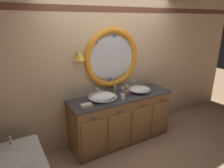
# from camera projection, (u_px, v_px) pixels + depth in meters

# --- Properties ---
(ground_plane) EXTENTS (14.00, 14.00, 0.00)m
(ground_plane) POSITION_uv_depth(u_px,v_px,m) (128.00, 147.00, 3.54)
(ground_plane) COLOR tan
(back_wall_assembly) EXTENTS (6.40, 0.26, 2.60)m
(back_wall_assembly) POSITION_uv_depth(u_px,v_px,m) (111.00, 68.00, 3.60)
(back_wall_assembly) COLOR #D6B78E
(back_wall_assembly) RESTS_ON ground_plane
(vanity_counter) EXTENTS (1.89, 0.60, 0.89)m
(vanity_counter) POSITION_uv_depth(u_px,v_px,m) (121.00, 118.00, 3.63)
(vanity_counter) COLOR olive
(vanity_counter) RESTS_ON ground_plane
(sink_basin_left) EXTENTS (0.47, 0.47, 0.12)m
(sink_basin_left) POSITION_uv_depth(u_px,v_px,m) (103.00, 97.00, 3.26)
(sink_basin_left) COLOR white
(sink_basin_left) RESTS_ON vanity_counter
(sink_basin_right) EXTENTS (0.40, 0.40, 0.11)m
(sink_basin_right) POSITION_uv_depth(u_px,v_px,m) (140.00, 89.00, 3.63)
(sink_basin_right) COLOR white
(sink_basin_right) RESTS_ON vanity_counter
(faucet_set_left) EXTENTS (0.24, 0.14, 0.15)m
(faucet_set_left) POSITION_uv_depth(u_px,v_px,m) (97.00, 93.00, 3.45)
(faucet_set_left) COLOR silver
(faucet_set_left) RESTS_ON vanity_counter
(faucet_set_right) EXTENTS (0.23, 0.12, 0.18)m
(faucet_set_right) POSITION_uv_depth(u_px,v_px,m) (132.00, 85.00, 3.82)
(faucet_set_right) COLOR silver
(faucet_set_right) RESTS_ON vanity_counter
(toothbrush_holder_left) EXTENTS (0.08, 0.08, 0.22)m
(toothbrush_holder_left) POSITION_uv_depth(u_px,v_px,m) (123.00, 96.00, 3.28)
(toothbrush_holder_left) COLOR white
(toothbrush_holder_left) RESTS_ON vanity_counter
(toothbrush_holder_right) EXTENTS (0.10, 0.10, 0.21)m
(toothbrush_holder_right) POSITION_uv_depth(u_px,v_px,m) (127.00, 93.00, 3.45)
(toothbrush_holder_right) COLOR #996647
(toothbrush_holder_right) RESTS_ON vanity_counter
(soap_dispenser) EXTENTS (0.05, 0.06, 0.16)m
(soap_dispenser) POSITION_uv_depth(u_px,v_px,m) (115.00, 90.00, 3.57)
(soap_dispenser) COLOR #6BAD66
(soap_dispenser) RESTS_ON vanity_counter
(folded_hand_towel) EXTENTS (0.18, 0.11, 0.05)m
(folded_hand_towel) POSITION_uv_depth(u_px,v_px,m) (86.00, 106.00, 3.02)
(folded_hand_towel) COLOR beige
(folded_hand_towel) RESTS_ON vanity_counter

